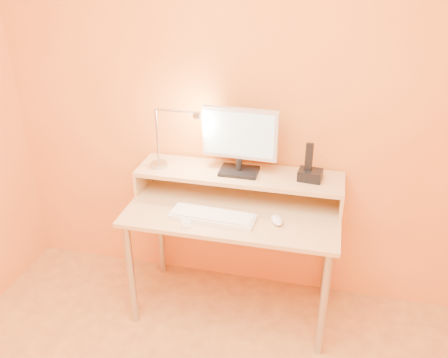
% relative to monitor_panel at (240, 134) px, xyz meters
% --- Properties ---
extents(wall_back, '(3.00, 0.04, 2.50)m').
position_rel_monitor_panel_xyz_m(wall_back, '(-0.00, 0.16, 0.13)').
color(wall_back, '#F29845').
rests_on(wall_back, floor).
extents(desk_leg_fl, '(0.04, 0.04, 0.69)m').
position_rel_monitor_panel_xyz_m(desk_leg_fl, '(-0.55, -0.41, -0.77)').
color(desk_leg_fl, '#B0B1B3').
rests_on(desk_leg_fl, floor).
extents(desk_leg_fr, '(0.04, 0.04, 0.69)m').
position_rel_monitor_panel_xyz_m(desk_leg_fr, '(0.55, -0.41, -0.77)').
color(desk_leg_fr, '#B0B1B3').
rests_on(desk_leg_fr, floor).
extents(desk_leg_bl, '(0.04, 0.04, 0.69)m').
position_rel_monitor_panel_xyz_m(desk_leg_bl, '(-0.55, 0.09, -0.77)').
color(desk_leg_bl, '#B0B1B3').
rests_on(desk_leg_bl, floor).
extents(desk_leg_br, '(0.04, 0.04, 0.69)m').
position_rel_monitor_panel_xyz_m(desk_leg_br, '(0.55, 0.09, -0.77)').
color(desk_leg_br, '#B0B1B3').
rests_on(desk_leg_br, floor).
extents(desk_lower, '(1.20, 0.60, 0.02)m').
position_rel_monitor_panel_xyz_m(desk_lower, '(-0.00, -0.16, -0.41)').
color(desk_lower, tan).
rests_on(desk_lower, floor).
extents(shelf_riser_left, '(0.02, 0.30, 0.14)m').
position_rel_monitor_panel_xyz_m(shelf_riser_left, '(-0.59, -0.01, -0.33)').
color(shelf_riser_left, tan).
rests_on(shelf_riser_left, desk_lower).
extents(shelf_riser_right, '(0.02, 0.30, 0.14)m').
position_rel_monitor_panel_xyz_m(shelf_riser_right, '(0.59, -0.01, -0.33)').
color(shelf_riser_right, tan).
rests_on(shelf_riser_right, desk_lower).
extents(desk_shelf, '(1.20, 0.30, 0.02)m').
position_rel_monitor_panel_xyz_m(desk_shelf, '(-0.00, -0.01, -0.25)').
color(desk_shelf, tan).
rests_on(desk_shelf, desk_lower).
extents(monitor_foot, '(0.22, 0.16, 0.02)m').
position_rel_monitor_panel_xyz_m(monitor_foot, '(0.00, -0.01, -0.23)').
color(monitor_foot, black).
rests_on(monitor_foot, desk_shelf).
extents(monitor_neck, '(0.04, 0.04, 0.07)m').
position_rel_monitor_panel_xyz_m(monitor_neck, '(0.00, -0.01, -0.19)').
color(monitor_neck, black).
rests_on(monitor_neck, monitor_foot).
extents(monitor_panel, '(0.43, 0.06, 0.29)m').
position_rel_monitor_panel_xyz_m(monitor_panel, '(0.00, 0.00, 0.00)').
color(monitor_panel, silver).
rests_on(monitor_panel, monitor_neck).
extents(monitor_back, '(0.39, 0.03, 0.25)m').
position_rel_monitor_panel_xyz_m(monitor_back, '(0.00, 0.02, 0.00)').
color(monitor_back, black).
rests_on(monitor_back, monitor_panel).
extents(monitor_screen, '(0.39, 0.02, 0.25)m').
position_rel_monitor_panel_xyz_m(monitor_screen, '(0.00, -0.02, 0.00)').
color(monitor_screen, '#B4DDF2').
rests_on(monitor_screen, monitor_panel).
extents(lamp_base, '(0.10, 0.10, 0.02)m').
position_rel_monitor_panel_xyz_m(lamp_base, '(-0.48, -0.04, -0.23)').
color(lamp_base, '#B0B1B3').
rests_on(lamp_base, desk_shelf).
extents(lamp_post, '(0.01, 0.01, 0.33)m').
position_rel_monitor_panel_xyz_m(lamp_post, '(-0.48, -0.04, -0.05)').
color(lamp_post, '#B0B1B3').
rests_on(lamp_post, lamp_base).
extents(lamp_arm, '(0.24, 0.01, 0.01)m').
position_rel_monitor_panel_xyz_m(lamp_arm, '(-0.36, -0.04, 0.12)').
color(lamp_arm, '#B0B1B3').
rests_on(lamp_arm, lamp_post).
extents(lamp_head, '(0.04, 0.04, 0.03)m').
position_rel_monitor_panel_xyz_m(lamp_head, '(-0.24, -0.04, 0.10)').
color(lamp_head, '#B0B1B3').
rests_on(lamp_head, lamp_arm).
extents(lamp_bulb, '(0.03, 0.03, 0.00)m').
position_rel_monitor_panel_xyz_m(lamp_bulb, '(-0.24, -0.04, 0.09)').
color(lamp_bulb, '#FFEAC6').
rests_on(lamp_bulb, lamp_head).
extents(phone_dock, '(0.14, 0.11, 0.06)m').
position_rel_monitor_panel_xyz_m(phone_dock, '(0.41, -0.01, -0.21)').
color(phone_dock, black).
rests_on(phone_dock, desk_shelf).
extents(phone_handset, '(0.04, 0.03, 0.16)m').
position_rel_monitor_panel_xyz_m(phone_handset, '(0.39, -0.01, -0.10)').
color(phone_handset, black).
rests_on(phone_handset, phone_dock).
extents(phone_led, '(0.01, 0.00, 0.04)m').
position_rel_monitor_panel_xyz_m(phone_led, '(0.45, -0.06, -0.21)').
color(phone_led, '#2022FF').
rests_on(phone_led, phone_dock).
extents(keyboard, '(0.47, 0.18, 0.02)m').
position_rel_monitor_panel_xyz_m(keyboard, '(-0.09, -0.28, -0.39)').
color(keyboard, white).
rests_on(keyboard, desk_lower).
extents(mouse, '(0.09, 0.12, 0.04)m').
position_rel_monitor_panel_xyz_m(mouse, '(0.26, -0.25, -0.38)').
color(mouse, white).
rests_on(mouse, desk_lower).
extents(remote_control, '(0.11, 0.19, 0.02)m').
position_rel_monitor_panel_xyz_m(remote_control, '(-0.23, -0.33, -0.39)').
color(remote_control, white).
rests_on(remote_control, desk_lower).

